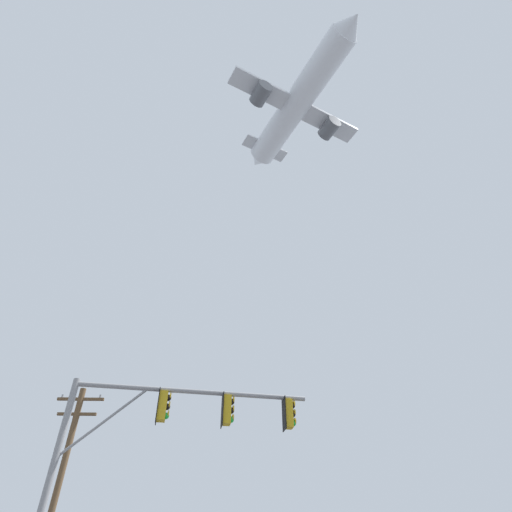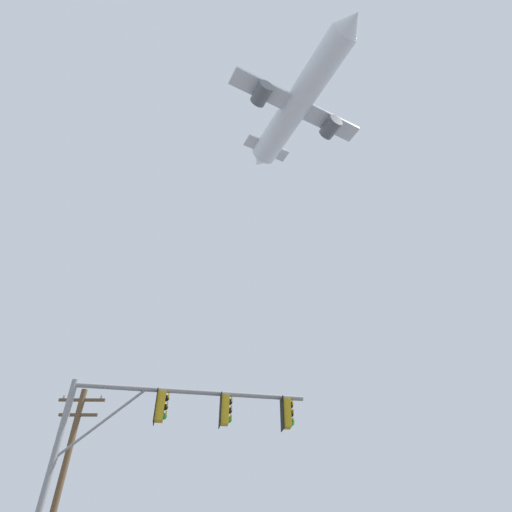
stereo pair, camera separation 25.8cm
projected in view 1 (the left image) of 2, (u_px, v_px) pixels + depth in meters
signal_pole_near at (165, 431)px, 12.66m from camera, size 7.39×1.39×6.49m
utility_pole at (58, 485)px, 17.72m from camera, size 2.20×0.28×8.91m
airplane at (298, 102)px, 48.13m from camera, size 15.61×20.22×5.84m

